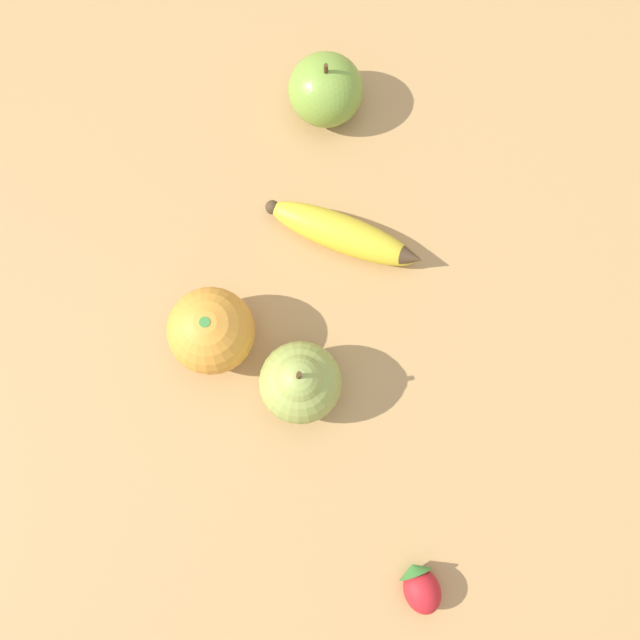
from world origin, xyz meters
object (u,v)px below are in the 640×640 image
apple (326,90)px  banana (344,234)px  orange (211,331)px  strawberry (421,587)px  pear (300,382)px

apple → banana: bearing=143.9°
banana → orange: (0.01, 0.17, 0.02)m
strawberry → apple: 0.52m
orange → pear: size_ratio=0.87×
orange → apple: bearing=-66.3°
strawberry → apple: size_ratio=0.67×
banana → pear: bearing=-84.0°
pear → apple: 0.32m
banana → orange: orange is taller
orange → strawberry: (-0.32, 0.02, -0.03)m
banana → strawberry: bearing=-57.0°
banana → pear: (-0.09, 0.14, 0.03)m
banana → strawberry: banana is taller
apple → orange: bearing=113.7°
orange → pear: (-0.10, -0.03, 0.00)m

